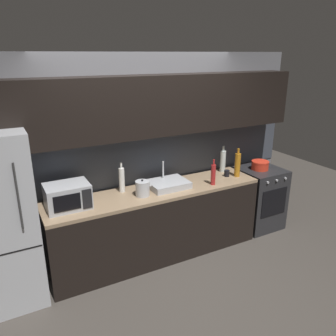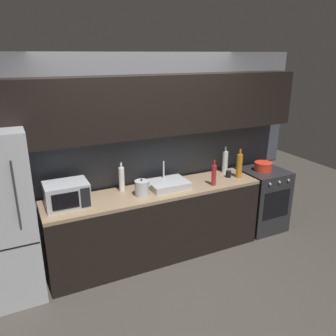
{
  "view_description": "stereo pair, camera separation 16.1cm",
  "coord_description": "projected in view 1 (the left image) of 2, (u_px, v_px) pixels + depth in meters",
  "views": [
    {
      "loc": [
        -1.67,
        -2.51,
        2.48
      ],
      "look_at": [
        0.16,
        0.9,
        1.16
      ],
      "focal_mm": 36.06,
      "sensor_mm": 36.0,
      "label": 1
    },
    {
      "loc": [
        -1.53,
        -2.58,
        2.48
      ],
      "look_at": [
        0.16,
        0.9,
        1.16
      ],
      "focal_mm": 36.06,
      "sensor_mm": 36.0,
      "label": 2
    }
  ],
  "objects": [
    {
      "name": "ground_plane",
      "position": [
        194.0,
        296.0,
        3.64
      ],
      "size": [
        10.0,
        10.0,
        0.0
      ],
      "primitive_type": "plane",
      "color": "#3D3833"
    },
    {
      "name": "back_wall",
      "position": [
        145.0,
        133.0,
        4.14
      ],
      "size": [
        4.44,
        0.44,
        2.5
      ],
      "color": "slate",
      "rests_on": "ground"
    },
    {
      "name": "counter_run",
      "position": [
        157.0,
        223.0,
        4.25
      ],
      "size": [
        2.7,
        0.6,
        0.9
      ],
      "color": "black",
      "rests_on": "ground"
    },
    {
      "name": "oven_range",
      "position": [
        259.0,
        198.0,
        5.0
      ],
      "size": [
        0.6,
        0.62,
        0.9
      ],
      "color": "#232326",
      "rests_on": "ground"
    },
    {
      "name": "microwave",
      "position": [
        68.0,
        196.0,
        3.6
      ],
      "size": [
        0.46,
        0.35,
        0.27
      ],
      "color": "#A8AAAF",
      "rests_on": "counter_run"
    },
    {
      "name": "sink_basin",
      "position": [
        168.0,
        184.0,
        4.19
      ],
      "size": [
        0.48,
        0.38,
        0.3
      ],
      "color": "#ADAFB5",
      "rests_on": "counter_run"
    },
    {
      "name": "kettle",
      "position": [
        143.0,
        188.0,
        3.92
      ],
      "size": [
        0.2,
        0.17,
        0.2
      ],
      "color": "#B7BABF",
      "rests_on": "counter_run"
    },
    {
      "name": "wine_bottle_red",
      "position": [
        213.0,
        174.0,
        4.24
      ],
      "size": [
        0.06,
        0.06,
        0.33
      ],
      "color": "#A82323",
      "rests_on": "counter_run"
    },
    {
      "name": "wine_bottle_white",
      "position": [
        122.0,
        180.0,
        4.02
      ],
      "size": [
        0.07,
        0.07,
        0.37
      ],
      "color": "silver",
      "rests_on": "counter_run"
    },
    {
      "name": "wine_bottle_amber",
      "position": [
        237.0,
        165.0,
        4.52
      ],
      "size": [
        0.08,
        0.08,
        0.39
      ],
      "color": "#B27019",
      "rests_on": "counter_run"
    },
    {
      "name": "wine_bottle_clear",
      "position": [
        223.0,
        161.0,
        4.71
      ],
      "size": [
        0.08,
        0.08,
        0.37
      ],
      "color": "silver",
      "rests_on": "counter_run"
    },
    {
      "name": "mug_dark",
      "position": [
        227.0,
        173.0,
        4.56
      ],
      "size": [
        0.07,
        0.07,
        0.09
      ],
      "primitive_type": "cylinder",
      "color": "black",
      "rests_on": "counter_run"
    },
    {
      "name": "cooking_pot",
      "position": [
        260.0,
        165.0,
        4.82
      ],
      "size": [
        0.24,
        0.24,
        0.12
      ],
      "color": "red",
      "rests_on": "oven_range"
    }
  ]
}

